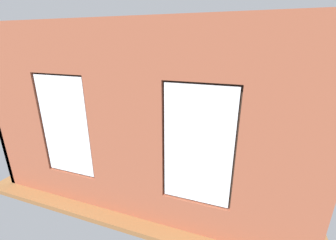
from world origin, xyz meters
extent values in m
cube|color=brown|center=(0.00, 0.00, -0.05)|extent=(6.58, 5.62, 0.10)
cube|color=#9E5138|center=(-2.37, 2.43, 1.67)|extent=(1.24, 0.16, 3.34)
cube|color=#9E5138|center=(0.00, 2.43, 1.67)|extent=(1.34, 0.16, 3.34)
cube|color=#9E5138|center=(2.37, 2.43, 1.67)|extent=(1.24, 0.16, 3.34)
cube|color=#9E5138|center=(-1.21, 2.43, 0.31)|extent=(1.08, 0.16, 0.61)
cube|color=#9E5138|center=(-1.21, 2.43, 2.93)|extent=(1.08, 0.16, 0.82)
cube|color=white|center=(-1.21, 2.47, 1.56)|extent=(1.02, 0.03, 1.85)
cube|color=#38281E|center=(-1.21, 2.41, 1.56)|extent=(1.08, 0.04, 1.91)
cube|color=#9E5138|center=(1.21, 2.43, 0.31)|extent=(1.08, 0.16, 0.61)
cube|color=#9E5138|center=(1.21, 2.43, 2.93)|extent=(1.08, 0.16, 0.82)
cube|color=white|center=(1.21, 2.47, 1.56)|extent=(1.02, 0.03, 1.85)
cube|color=#38281E|center=(1.21, 2.41, 1.56)|extent=(1.08, 0.04, 1.91)
cube|color=tan|center=(0.00, 2.33, 0.58)|extent=(3.70, 0.24, 0.06)
cube|color=black|center=(0.00, 2.34, 2.02)|extent=(0.51, 0.03, 0.69)
cube|color=#A33875|center=(0.00, 2.33, 2.02)|extent=(0.45, 0.01, 0.63)
cube|color=silver|center=(2.94, 0.20, 1.67)|extent=(0.10, 4.62, 3.34)
cube|color=black|center=(0.45, 1.73, 0.21)|extent=(1.85, 0.85, 0.42)
cube|color=black|center=(0.45, 2.06, 0.61)|extent=(1.85, 0.24, 0.38)
cube|color=black|center=(-0.36, 1.73, 0.52)|extent=(0.22, 0.85, 0.24)
cube|color=black|center=(1.26, 1.73, 0.52)|extent=(0.22, 0.85, 0.24)
cube|color=black|center=(0.10, 1.69, 0.48)|extent=(0.65, 0.65, 0.12)
cube|color=black|center=(0.80, 1.69, 0.48)|extent=(0.65, 0.65, 0.12)
cube|color=black|center=(-2.24, 0.08, 0.21)|extent=(0.88, 2.09, 0.42)
cube|color=black|center=(-2.57, 0.08, 0.61)|extent=(0.27, 2.08, 0.38)
cube|color=black|center=(-2.26, -0.85, 0.52)|extent=(0.85, 0.23, 0.24)
cube|color=black|center=(-2.23, 1.00, 0.52)|extent=(0.85, 0.23, 0.24)
cube|color=black|center=(-2.21, -0.47, 0.48)|extent=(0.65, 0.51, 0.12)
cube|color=black|center=(-2.20, 0.08, 0.48)|extent=(0.65, 0.51, 0.12)
cube|color=black|center=(-2.19, 0.62, 0.48)|extent=(0.65, 0.51, 0.12)
cube|color=olive|center=(-0.03, -0.14, 0.40)|extent=(1.53, 0.80, 0.04)
cube|color=olive|center=(-0.73, -0.49, 0.19)|extent=(0.07, 0.07, 0.38)
cube|color=olive|center=(0.68, -0.49, 0.19)|extent=(0.07, 0.07, 0.38)
cube|color=olive|center=(-0.73, 0.20, 0.19)|extent=(0.07, 0.07, 0.38)
cube|color=olive|center=(0.68, 0.20, 0.19)|extent=(0.07, 0.07, 0.38)
cylinder|color=#B23D38|center=(-0.14, -0.02, 0.47)|extent=(0.08, 0.08, 0.09)
cylinder|color=#B7333D|center=(-0.03, -0.14, 0.49)|extent=(0.08, 0.08, 0.13)
cylinder|color=brown|center=(-0.45, -0.28, 0.46)|extent=(0.11, 0.11, 0.08)
sphere|color=#1E5B28|center=(-0.45, -0.28, 0.56)|extent=(0.14, 0.14, 0.14)
cube|color=#B2B2B7|center=(0.43, -0.02, 0.43)|extent=(0.17, 0.13, 0.02)
cube|color=black|center=(0.17, -0.24, 0.43)|extent=(0.17, 0.06, 0.02)
cube|color=black|center=(2.64, -0.47, 0.25)|extent=(0.98, 0.42, 0.50)
cube|color=black|center=(2.64, -0.47, 0.52)|extent=(0.46, 0.20, 0.05)
cube|color=black|center=(2.64, -0.47, 0.58)|extent=(0.06, 0.04, 0.06)
cube|color=black|center=(2.64, -0.47, 0.92)|extent=(1.04, 0.04, 0.62)
cube|color=black|center=(2.64, -0.49, 0.92)|extent=(0.99, 0.01, 0.57)
cylinder|color=olive|center=(1.00, -1.60, 0.14)|extent=(0.46, 0.46, 0.28)
ellipsoid|color=silver|center=(1.00, -1.60, 0.46)|extent=(1.01, 1.01, 0.41)
ellipsoid|color=navy|center=(1.07, -1.60, 0.56)|extent=(0.44, 0.44, 0.18)
cylinder|color=gray|center=(-1.03, -1.11, 0.11)|extent=(0.20, 0.20, 0.21)
cylinder|color=brown|center=(-1.03, -1.11, 0.29)|extent=(0.03, 0.03, 0.14)
ellipsoid|color=#1E5B28|center=(-1.03, -1.11, 0.57)|extent=(0.47, 0.47, 0.42)
cylinder|color=gray|center=(2.34, -1.76, 0.14)|extent=(0.23, 0.23, 0.28)
cylinder|color=brown|center=(2.34, -1.76, 0.43)|extent=(0.04, 0.04, 0.31)
cone|color=#1E5B28|center=(2.59, -1.71, 0.84)|extent=(0.61, 0.24, 0.60)
cone|color=#1E5B28|center=(2.44, -1.58, 0.88)|extent=(0.37, 0.51, 0.66)
cone|color=#1E5B28|center=(2.29, -1.58, 0.89)|extent=(0.26, 0.50, 0.67)
cone|color=#1E5B28|center=(2.11, -1.63, 0.82)|extent=(0.60, 0.43, 0.57)
cone|color=#1E5B28|center=(2.16, -1.84, 0.88)|extent=(0.52, 0.33, 0.66)
cone|color=#1E5B28|center=(2.32, -1.98, 0.86)|extent=(0.19, 0.56, 0.63)
cone|color=#1E5B28|center=(2.49, -1.94, 0.86)|extent=(0.46, 0.52, 0.62)
cylinder|color=#47423D|center=(-1.89, -1.41, 0.07)|extent=(0.14, 0.14, 0.14)
cylinder|color=brown|center=(-1.89, -1.41, 0.20)|extent=(0.02, 0.02, 0.12)
ellipsoid|color=#337F38|center=(-1.89, -1.41, 0.35)|extent=(0.24, 0.24, 0.17)
cylinder|color=gray|center=(1.74, 1.88, 0.17)|extent=(0.28, 0.28, 0.34)
cylinder|color=brown|center=(1.74, 1.88, 0.52)|extent=(0.05, 0.05, 0.36)
cone|color=#3D8E42|center=(1.90, 1.89, 0.93)|extent=(0.47, 0.20, 0.54)
cone|color=#3D8E42|center=(1.73, 2.05, 0.92)|extent=(0.19, 0.48, 0.53)
cone|color=#3D8E42|center=(1.57, 1.90, 0.92)|extent=(0.49, 0.22, 0.53)
cone|color=#3D8E42|center=(1.76, 1.72, 0.92)|extent=(0.24, 0.49, 0.54)
cylinder|color=#47423D|center=(-0.92, 1.73, 0.17)|extent=(0.34, 0.34, 0.35)
cylinder|color=brown|center=(-0.92, 1.73, 0.58)|extent=(0.06, 0.06, 0.46)
cone|color=#3D8E42|center=(-0.76, 1.71, 1.04)|extent=(0.45, 0.18, 0.54)
cone|color=#3D8E42|center=(-0.86, 1.90, 1.03)|extent=(0.27, 0.48, 0.52)
cone|color=#3D8E42|center=(-1.10, 1.88, 0.98)|extent=(0.49, 0.45, 0.44)
cone|color=#3D8E42|center=(-1.05, 1.61, 1.03)|extent=(0.42, 0.40, 0.53)
cone|color=#3D8E42|center=(-0.85, 1.52, 0.99)|extent=(0.29, 0.54, 0.46)
cylinder|color=brown|center=(-2.44, -1.81, 0.18)|extent=(0.32, 0.32, 0.35)
cylinder|color=brown|center=(-2.44, -1.81, 0.64)|extent=(0.06, 0.06, 0.57)
cone|color=#1E5B28|center=(-2.28, -1.84, 1.18)|extent=(0.44, 0.18, 0.58)
cone|color=#1E5B28|center=(-2.41, -1.65, 1.18)|extent=(0.19, 0.45, 0.58)
cone|color=#1E5B28|center=(-2.65, -1.68, 1.11)|extent=(0.54, 0.40, 0.47)
cone|color=#1E5B28|center=(-2.63, -1.90, 1.15)|extent=(0.50, 0.32, 0.54)
cone|color=#1E5B28|center=(-2.39, -1.99, 1.17)|extent=(0.23, 0.48, 0.56)
camera|label=1|loc=(-1.80, 5.38, 3.02)|focal=24.00mm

